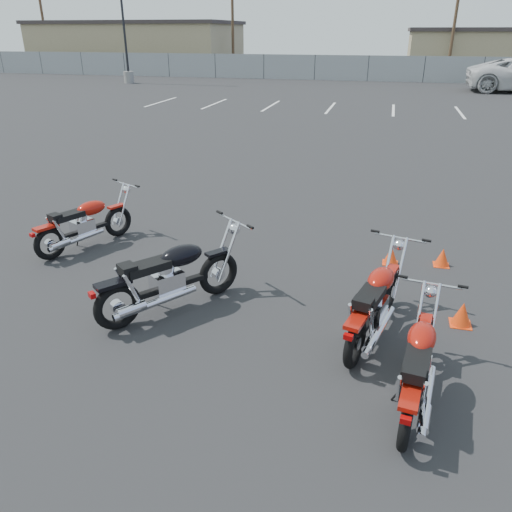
% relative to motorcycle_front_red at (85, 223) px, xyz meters
% --- Properties ---
extents(ground, '(120.00, 120.00, 0.00)m').
position_rel_motorcycle_front_red_xyz_m(ground, '(3.11, -1.63, -0.44)').
color(ground, black).
rests_on(ground, ground).
extents(motorcycle_front_red, '(1.20, 1.92, 0.97)m').
position_rel_motorcycle_front_red_xyz_m(motorcycle_front_red, '(0.00, 0.00, 0.00)').
color(motorcycle_front_red, black).
rests_on(motorcycle_front_red, ground).
extents(motorcycle_second_black, '(1.70, 2.00, 1.09)m').
position_rel_motorcycle_front_red_xyz_m(motorcycle_second_black, '(2.30, -1.64, 0.06)').
color(motorcycle_second_black, black).
rests_on(motorcycle_second_black, ground).
extents(motorcycle_third_red, '(0.95, 2.05, 1.01)m').
position_rel_motorcycle_front_red_xyz_m(motorcycle_third_red, '(4.95, -1.60, 0.02)').
color(motorcycle_third_red, black).
rests_on(motorcycle_third_red, ground).
extents(motorcycle_rear_red, '(0.75, 1.93, 0.95)m').
position_rel_motorcycle_front_red_xyz_m(motorcycle_rear_red, '(5.41, -2.72, -0.01)').
color(motorcycle_rear_red, black).
rests_on(motorcycle_rear_red, ground).
extents(training_cone_near, '(0.25, 0.25, 0.29)m').
position_rel_motorcycle_front_red_xyz_m(training_cone_near, '(5.95, 0.75, -0.29)').
color(training_cone_near, '#FF3F0D').
rests_on(training_cone_near, ground).
extents(training_cone_far, '(0.27, 0.27, 0.32)m').
position_rel_motorcycle_front_red_xyz_m(training_cone_far, '(6.05, -1.06, -0.28)').
color(training_cone_far, '#FF3F0D').
rests_on(training_cone_far, ground).
extents(training_cone_extra, '(0.24, 0.24, 0.29)m').
position_rel_motorcycle_front_red_xyz_m(training_cone_extra, '(5.15, 0.63, -0.29)').
color(training_cone_extra, '#FF3F0D').
rests_on(training_cone_extra, ground).
extents(light_pole_west, '(0.80, 0.70, 11.29)m').
position_rel_motorcycle_front_red_xyz_m(light_pole_west, '(-13.42, 27.40, 2.58)').
color(light_pole_west, gray).
rests_on(light_pole_west, ground).
extents(chainlink_fence, '(80.06, 0.06, 1.80)m').
position_rel_motorcycle_front_red_xyz_m(chainlink_fence, '(3.11, 33.37, 0.46)').
color(chainlink_fence, gray).
rests_on(chainlink_fence, ground).
extents(tan_building_west, '(18.40, 10.40, 4.30)m').
position_rel_motorcycle_front_red_xyz_m(tan_building_west, '(-18.89, 40.37, 1.72)').
color(tan_building_west, '#968761').
rests_on(tan_building_west, ground).
extents(tan_building_east, '(14.40, 9.40, 3.70)m').
position_rel_motorcycle_front_red_xyz_m(tan_building_east, '(13.11, 42.37, 1.42)').
color(tan_building_east, '#968761').
rests_on(tan_building_east, ground).
extents(utility_pole_a, '(1.80, 0.24, 9.00)m').
position_rel_motorcycle_front_red_xyz_m(utility_pole_a, '(-26.89, 37.37, 4.25)').
color(utility_pole_a, '#402E1E').
rests_on(utility_pole_a, ground).
extents(utility_pole_b, '(1.80, 0.24, 9.00)m').
position_rel_motorcycle_front_red_xyz_m(utility_pole_b, '(-8.89, 38.37, 4.25)').
color(utility_pole_b, '#402E1E').
rests_on(utility_pole_b, ground).
extents(utility_pole_c, '(1.80, 0.24, 9.00)m').
position_rel_motorcycle_front_red_xyz_m(utility_pole_c, '(9.11, 37.37, 4.25)').
color(utility_pole_c, '#402E1E').
rests_on(utility_pole_c, ground).
extents(parking_line_stripes, '(15.12, 4.00, 0.01)m').
position_rel_motorcycle_front_red_xyz_m(parking_line_stripes, '(0.61, 18.37, -0.44)').
color(parking_line_stripes, silver).
rests_on(parking_line_stripes, ground).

